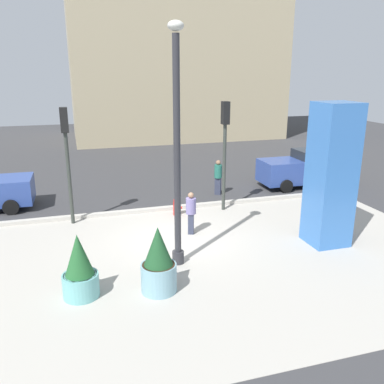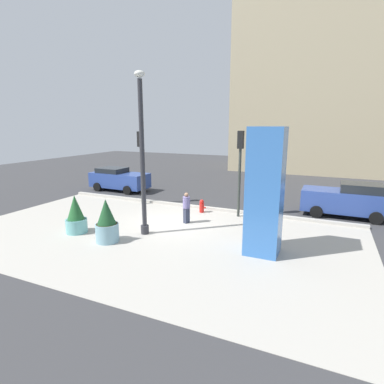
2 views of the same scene
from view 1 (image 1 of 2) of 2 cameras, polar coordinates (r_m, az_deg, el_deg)
ground_plane at (r=18.13m, az=-5.51°, el=-1.79°), size 60.00×60.00×0.00m
plaza_pavement at (r=12.73m, az=-0.13°, el=-10.04°), size 18.00×10.00×0.02m
curb_strip at (r=17.29m, az=-4.94°, el=-2.42°), size 18.00×0.24×0.16m
lamp_post at (r=11.68m, az=-2.10°, el=5.20°), size 0.44×0.44×6.97m
art_pillar_blue at (r=14.21m, az=18.82°, el=2.17°), size 1.25×1.25×4.76m
potted_plant_curbside at (r=10.99m, az=-4.70°, el=-9.87°), size 0.96×0.96×1.84m
potted_plant_mid_plaza at (r=11.12m, az=-15.40°, el=-10.41°), size 0.94×0.94×1.75m
fire_hydrant at (r=16.68m, az=-2.18°, el=-2.04°), size 0.36×0.26×0.75m
traffic_light_far_side at (r=16.74m, az=4.59°, el=7.47°), size 0.28×0.42×4.53m
traffic_light_corner at (r=15.80m, az=-17.11°, el=6.02°), size 0.28×0.42×4.44m
car_curb_east at (r=21.59m, az=15.40°, el=3.24°), size 4.45×2.00×1.85m
pedestrian_by_curb at (r=14.66m, az=-0.15°, el=-2.69°), size 0.46×0.46×1.56m
pedestrian_on_sidewalk at (r=19.34m, az=3.66°, el=2.30°), size 0.50×0.50×1.67m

